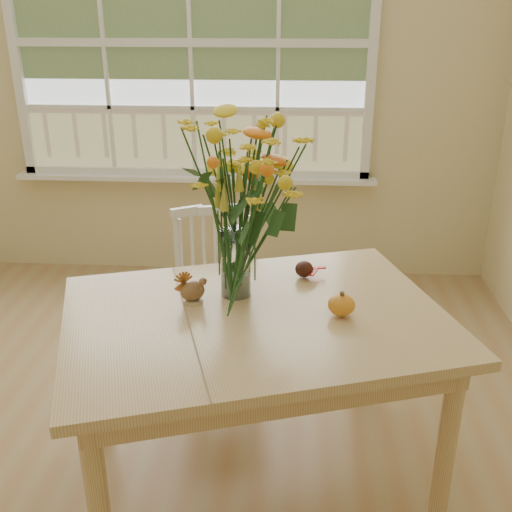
{
  "coord_description": "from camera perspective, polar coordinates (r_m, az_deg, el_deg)",
  "views": [
    {
      "loc": [
        0.67,
        -1.7,
        1.77
      ],
      "look_at": [
        0.54,
        0.24,
        0.95
      ],
      "focal_mm": 42.0,
      "sensor_mm": 36.0,
      "label": 1
    }
  ],
  "objects": [
    {
      "name": "window",
      "position": [
        3.97,
        -6.29,
        19.28
      ],
      "size": [
        2.42,
        0.12,
        1.74
      ],
      "color": "silver",
      "rests_on": "wall_back"
    },
    {
      "name": "wall_back",
      "position": [
        4.02,
        -6.08,
        16.74
      ],
      "size": [
        4.0,
        0.02,
        2.7
      ],
      "primitive_type": "cube",
      "color": "beige",
      "rests_on": "floor"
    },
    {
      "name": "dark_gourd",
      "position": [
        2.46,
        4.6,
        -1.32
      ],
      "size": [
        0.13,
        0.12,
        0.07
      ],
      "color": "#38160F",
      "rests_on": "dining_table"
    },
    {
      "name": "flower_vase",
      "position": [
        2.19,
        -2.05,
        5.64
      ],
      "size": [
        0.55,
        0.55,
        0.65
      ],
      "color": "white",
      "rests_on": "dining_table"
    },
    {
      "name": "floor",
      "position": [
        2.55,
        -13.72,
        -22.19
      ],
      "size": [
        4.0,
        4.5,
        0.01
      ],
      "primitive_type": "cube",
      "color": "#A98051",
      "rests_on": "ground"
    },
    {
      "name": "pumpkin",
      "position": [
        2.18,
        8.14,
        -4.73
      ],
      "size": [
        0.1,
        0.1,
        0.08
      ],
      "primitive_type": "ellipsoid",
      "color": "orange",
      "rests_on": "dining_table"
    },
    {
      "name": "dining_table",
      "position": [
        2.23,
        -0.03,
        -7.6
      ],
      "size": [
        1.6,
        1.34,
        0.73
      ],
      "rotation": [
        0.0,
        0.0,
        0.3
      ],
      "color": "tan",
      "rests_on": "floor"
    },
    {
      "name": "windsor_chair",
      "position": [
        2.89,
        -3.64,
        -3.39
      ],
      "size": [
        0.48,
        0.47,
        0.88
      ],
      "rotation": [
        0.0,
        0.0,
        0.21
      ],
      "color": "white",
      "rests_on": "floor"
    },
    {
      "name": "turkey_figurine",
      "position": [
        2.26,
        -6.06,
        -3.33
      ],
      "size": [
        0.12,
        0.11,
        0.12
      ],
      "rotation": [
        0.0,
        0.0,
        0.53
      ],
      "color": "#CCB78C",
      "rests_on": "dining_table"
    }
  ]
}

